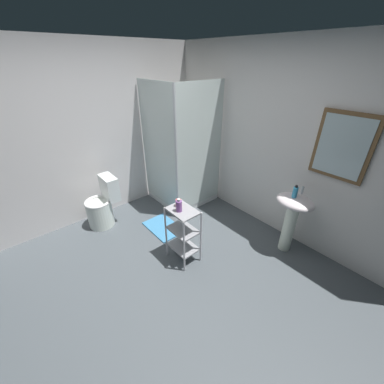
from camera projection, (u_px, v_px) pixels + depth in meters
ground_plane at (166, 278)px, 2.78m from camera, size 4.20×4.20×0.02m
wall_back at (273, 143)px, 3.19m from camera, size 4.20×0.14×2.50m
wall_left at (87, 138)px, 3.37m from camera, size 0.10×4.20×2.50m
shower_stall at (181, 178)px, 4.04m from camera, size 0.92×0.92×2.00m
pedestal_sink at (292, 213)px, 2.93m from camera, size 0.46×0.37×0.81m
sink_faucet at (302, 190)px, 2.86m from camera, size 0.03×0.03×0.10m
toilet at (102, 206)px, 3.54m from camera, size 0.37×0.49×0.76m
storage_cart at (183, 231)px, 2.85m from camera, size 0.38×0.28×0.74m
hand_soap_bottle at (295, 192)px, 2.78m from camera, size 0.06×0.06×0.16m
conditioner_bottle_purple at (179, 206)px, 2.65m from camera, size 0.07×0.07×0.16m
rinse_cup at (178, 203)px, 2.75m from camera, size 0.07×0.07×0.09m
bath_mat at (163, 227)px, 3.59m from camera, size 0.60×0.40×0.02m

